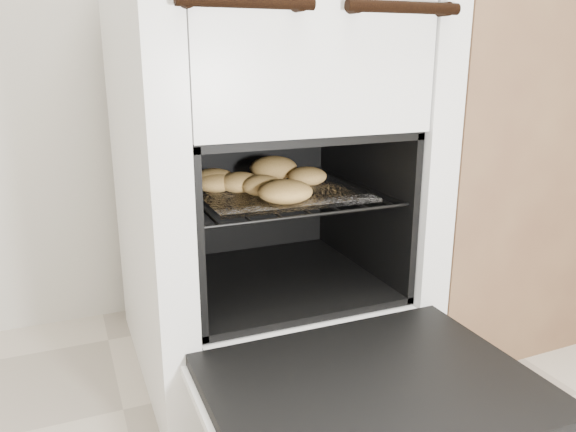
# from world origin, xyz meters

# --- Properties ---
(stove) EXTENTS (0.64, 0.71, 0.98)m
(stove) POSITION_xyz_m (0.05, 1.15, 0.48)
(stove) COLOR white
(stove) RESTS_ON ground
(oven_door) EXTENTS (0.57, 0.45, 0.04)m
(oven_door) POSITION_xyz_m (0.05, 0.61, 0.21)
(oven_door) COLOR black
(oven_door) RESTS_ON stove
(oven_rack) EXTENTS (0.46, 0.45, 0.01)m
(oven_rack) POSITION_xyz_m (0.05, 1.08, 0.46)
(oven_rack) COLOR black
(oven_rack) RESTS_ON stove
(foil_sheet) EXTENTS (0.36, 0.32, 0.01)m
(foil_sheet) POSITION_xyz_m (0.05, 1.05, 0.47)
(foil_sheet) COLOR white
(foil_sheet) RESTS_ON oven_rack
(baked_rolls) EXTENTS (0.32, 0.36, 0.06)m
(baked_rolls) POSITION_xyz_m (0.01, 1.07, 0.49)
(baked_rolls) COLOR #DAAB57
(baked_rolls) RESTS_ON foil_sheet
(counter) EXTENTS (0.96, 0.65, 0.95)m
(counter) POSITION_xyz_m (0.87, 1.19, 0.47)
(counter) COLOR brown
(counter) RESTS_ON ground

